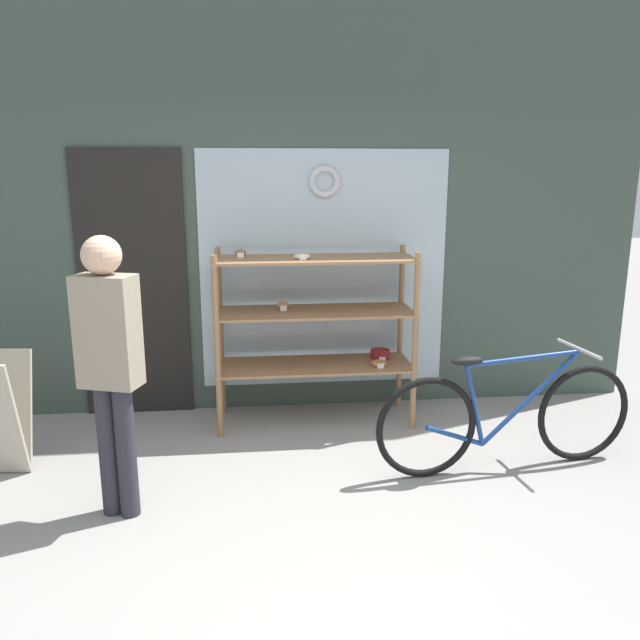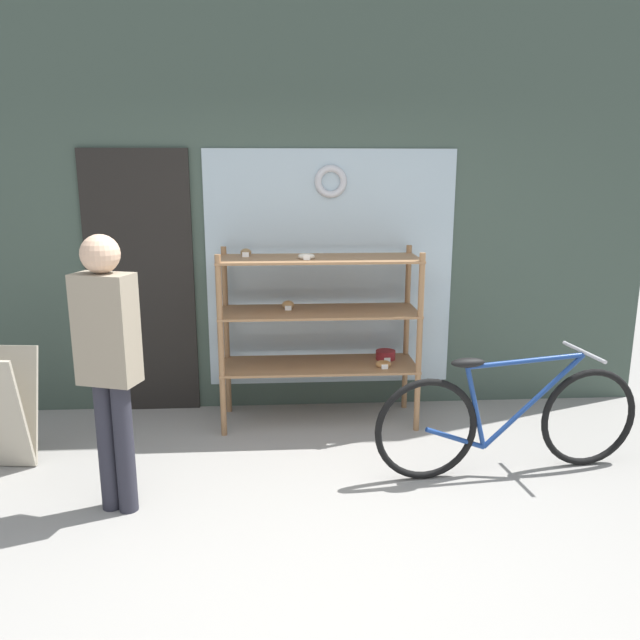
# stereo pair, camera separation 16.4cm
# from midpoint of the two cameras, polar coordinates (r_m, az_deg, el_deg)

# --- Properties ---
(ground_plane) EXTENTS (30.00, 30.00, 0.00)m
(ground_plane) POSITION_cam_midpoint_polar(r_m,az_deg,el_deg) (3.35, -0.20, -21.57)
(ground_plane) COLOR gray
(storefront_facade) EXTENTS (5.64, 0.13, 3.84)m
(storefront_facade) POSITION_cam_midpoint_polar(r_m,az_deg,el_deg) (5.02, -3.31, 12.77)
(storefront_facade) COLOR #3D4C42
(storefront_facade) RESTS_ON ground_plane
(display_case) EXTENTS (1.50, 0.52, 1.36)m
(display_case) POSITION_cam_midpoint_polar(r_m,az_deg,el_deg) (4.76, -1.31, 0.16)
(display_case) COLOR #8E6642
(display_case) RESTS_ON ground_plane
(bicycle) EXTENTS (1.79, 0.46, 0.81)m
(bicycle) POSITION_cam_midpoint_polar(r_m,az_deg,el_deg) (4.28, 15.62, -8.52)
(bicycle) COLOR black
(bicycle) RESTS_ON ground_plane
(pedestrian) EXTENTS (0.36, 0.27, 1.60)m
(pedestrian) POSITION_cam_midpoint_polar(r_m,az_deg,el_deg) (3.61, -19.92, -3.24)
(pedestrian) COLOR #282833
(pedestrian) RESTS_ON ground_plane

